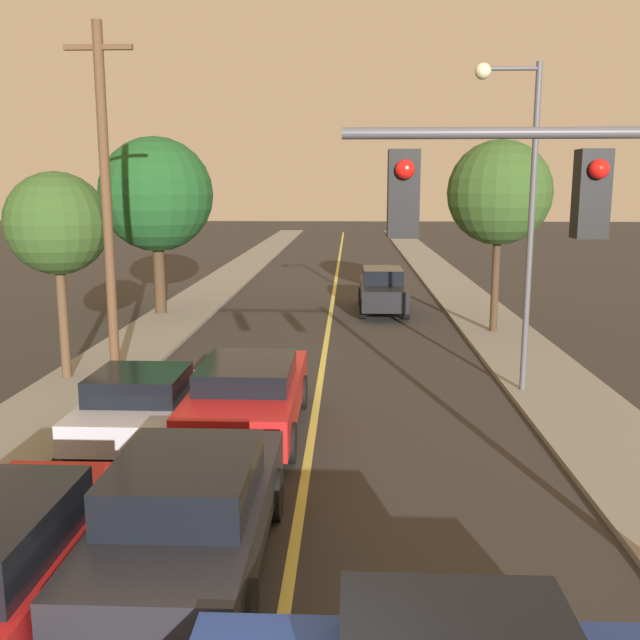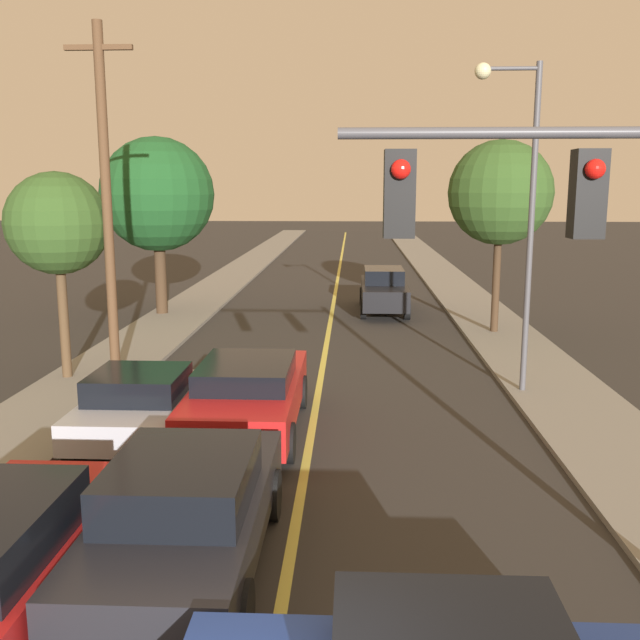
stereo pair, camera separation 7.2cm
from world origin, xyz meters
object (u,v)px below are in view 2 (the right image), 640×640
Objects in this scene: streetlamp_right at (519,188)px; traffic_signal_mast at (609,264)px; car_outer_lane_second at (141,404)px; tree_left_near at (157,195)px; car_far_oncoming at (384,290)px; car_near_lane_second at (248,393)px; tree_right_near at (500,193)px; tree_left_far at (57,224)px; car_near_lane_front at (186,512)px; utility_pole_left at (107,201)px.

traffic_signal_mast is at bearing -96.83° from streetlamp_right.
car_outer_lane_second is 14.41m from tree_left_near.
car_outer_lane_second is at bearing 70.45° from car_far_oncoming.
car_outer_lane_second is at bearing 140.59° from traffic_signal_mast.
car_near_lane_second is 1.02× the size of car_far_oncoming.
traffic_signal_mast reaches higher than car_outer_lane_second.
streetlamp_right is at bearing -98.06° from tree_right_near.
streetlamp_right reaches higher than tree_left_far.
car_far_oncoming reaches higher than car_near_lane_second.
tree_right_near is (3.50, -4.27, 3.77)m from car_far_oncoming.
tree_left_near reaches higher than tree_right_near.
car_near_lane_front is 10.77m from tree_left_far.
traffic_signal_mast is at bearing -62.44° from tree_left_near.
car_outer_lane_second is at bearing -155.60° from streetlamp_right.
streetlamp_right is 14.86m from tree_left_near.
tree_left_far is at bearing 51.52° from car_far_oncoming.
tree_left_far is at bearing -152.04° from tree_right_near.
traffic_signal_mast is 12.80m from utility_pole_left.
tree_left_near is (-9.92, 19.01, 0.50)m from traffic_signal_mast.
car_far_oncoming is (3.28, 14.22, 0.08)m from car_near_lane_second.
tree_left_far is (-9.87, 9.70, -0.11)m from traffic_signal_mast.
car_near_lane_front is 10.24m from utility_pole_left.
streetlamp_right is at bearing -42.23° from tree_left_near.
car_outer_lane_second is 0.75× the size of car_far_oncoming.
traffic_signal_mast is 13.84m from tree_left_far.
tree_left_far is (-5.15, 8.93, 3.12)m from car_near_lane_front.
car_near_lane_second is 6.35m from utility_pole_left.
car_near_lane_front is at bearing -125.07° from streetlamp_right.
traffic_signal_mast is at bearing -39.41° from car_outer_lane_second.
car_near_lane_second is 1.01× the size of tree_left_far.
utility_pole_left is at bearing 56.59° from car_far_oncoming.
traffic_signal_mast is at bearing -48.07° from utility_pole_left.
car_far_oncoming is (3.28, 19.55, 0.05)m from car_near_lane_front.
car_far_oncoming is 13.44m from utility_pole_left.
car_far_oncoming is 9.35m from tree_left_near.
tree_right_near reaches higher than car_far_oncoming.
tree_right_near reaches higher than tree_left_far.
streetlamp_right is 11.00m from tree_left_far.
tree_right_near is at bearing 27.96° from tree_left_far.
streetlamp_right is 1.45× the size of tree_left_far.
tree_left_far is at bearing 127.07° from car_outer_lane_second.
utility_pole_left is (-7.12, -10.80, 3.64)m from car_far_oncoming.
tree_left_near is (-1.37, 9.49, 0.03)m from utility_pole_left.
streetlamp_right is (7.77, 3.53, 4.08)m from car_outer_lane_second.
car_far_oncoming is 0.69× the size of streetlamp_right.
tree_left_near is at bearing 137.77° from streetlamp_right.
streetlamp_right is 0.88× the size of utility_pole_left.
tree_left_near is at bearing 98.23° from utility_pole_left.
car_far_oncoming is at bearing 102.54° from streetlamp_right.
streetlamp_right is 7.09m from tree_right_near.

